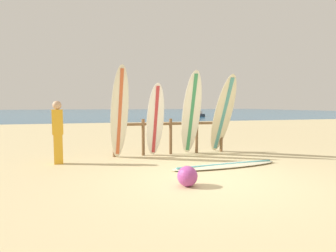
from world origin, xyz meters
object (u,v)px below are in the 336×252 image
at_px(surfboard_lying_on_sand, 226,165).
at_px(small_boat_offshore, 199,114).
at_px(surfboard_leaning_far_left, 119,113).
at_px(surfboard_leaning_left, 155,120).
at_px(beach_ball, 187,176).
at_px(surfboard_leaning_center_left, 191,114).
at_px(beachgoer_standing, 58,129).
at_px(surfboard_leaning_center, 223,115).
at_px(surfboard_rack, 171,132).

relative_size(surfboard_lying_on_sand, small_boat_offshore, 0.91).
relative_size(surfboard_leaning_far_left, small_boat_offshore, 0.81).
bearing_deg(surfboard_leaning_left, small_boat_offshore, 65.86).
bearing_deg(beach_ball, surfboard_leaning_far_left, 108.71).
distance_m(surfboard_leaning_center_left, beachgoer_standing, 3.60).
height_order(small_boat_offshore, beach_ball, small_boat_offshore).
relative_size(surfboard_leaning_center, beachgoer_standing, 1.49).
distance_m(surfboard_lying_on_sand, beachgoer_standing, 4.18).
bearing_deg(surfboard_lying_on_sand, surfboard_rack, 112.79).
relative_size(surfboard_leaning_center, small_boat_offshore, 0.76).
bearing_deg(surfboard_rack, beachgoer_standing, -169.46).
xyz_separation_m(surfboard_leaning_far_left, surfboard_leaning_left, (1.00, 0.09, -0.22)).
bearing_deg(surfboard_leaning_center_left, surfboard_rack, 149.01).
xyz_separation_m(surfboard_leaning_center_left, surfboard_leaning_center, (0.98, -0.04, -0.05)).
relative_size(surfboard_leaning_center, beach_ball, 6.33).
xyz_separation_m(surfboard_rack, beachgoer_standing, (-3.04, -0.57, 0.20)).
height_order(surfboard_leaning_center_left, surfboard_leaning_center, surfboard_leaning_center_left).
bearing_deg(surfboard_rack, surfboard_leaning_center_left, -30.99).
bearing_deg(surfboard_lying_on_sand, surfboard_leaning_center_left, 99.93).
bearing_deg(beachgoer_standing, surfboard_leaning_far_left, 8.09).
bearing_deg(beachgoer_standing, surfboard_leaning_left, 6.95).
bearing_deg(surfboard_rack, surfboard_lying_on_sand, -67.21).
bearing_deg(beachgoer_standing, surfboard_lying_on_sand, -19.58).
bearing_deg(surfboard_lying_on_sand, small_boat_offshore, 69.53).
height_order(surfboard_leaning_left, beachgoer_standing, surfboard_leaning_left).
relative_size(surfboard_rack, surfboard_leaning_center_left, 1.40).
bearing_deg(surfboard_leaning_far_left, small_boat_offshore, 64.14).
bearing_deg(beachgoer_standing, small_boat_offshore, 61.71).
height_order(surfboard_rack, beachgoer_standing, beachgoer_standing).
bearing_deg(surfboard_leaning_far_left, surfboard_lying_on_sand, -34.23).
relative_size(surfboard_lying_on_sand, beach_ball, 7.56).
bearing_deg(surfboard_lying_on_sand, beachgoer_standing, 160.42).
xyz_separation_m(surfboard_lying_on_sand, beachgoer_standing, (-3.86, 1.37, 0.82)).
xyz_separation_m(beachgoer_standing, small_boat_offshore, (14.26, 26.50, -0.60)).
height_order(surfboard_rack, surfboard_leaning_center, surfboard_leaning_center).
distance_m(surfboard_rack, beachgoer_standing, 3.10).
height_order(surfboard_leaning_center, surfboard_lying_on_sand, surfboard_leaning_center).
height_order(surfboard_lying_on_sand, beach_ball, beach_ball).
bearing_deg(surfboard_leaning_far_left, surfboard_rack, 12.96).
distance_m(surfboard_leaning_left, beachgoer_standing, 2.55).
xyz_separation_m(surfboard_rack, surfboard_leaning_left, (-0.52, -0.26, 0.38)).
relative_size(surfboard_rack, surfboard_leaning_far_left, 1.36).
distance_m(beachgoer_standing, beach_ball, 3.64).
bearing_deg(surfboard_leaning_center, small_boat_offshore, 69.74).
bearing_deg(surfboard_leaning_center_left, surfboard_leaning_far_left, -179.13).
relative_size(beachgoer_standing, beach_ball, 4.24).
bearing_deg(surfboard_lying_on_sand, surfboard_leaning_far_left, 145.77).
xyz_separation_m(surfboard_leaning_far_left, surfboard_leaning_center_left, (2.05, 0.03, -0.04)).
bearing_deg(surfboard_lying_on_sand, surfboard_leaning_center, 66.16).
bearing_deg(small_boat_offshore, surfboard_leaning_center, -110.26).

